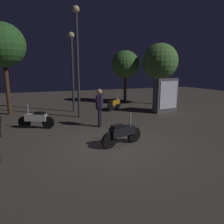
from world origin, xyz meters
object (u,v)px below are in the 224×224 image
at_px(streetlamp_near, 72,62).
at_px(streetlamp_far, 77,50).
at_px(kiosk_billboard, 166,95).
at_px(motorcycle_orange_parked_left, 114,103).
at_px(motorcycle_white_parked_right, 36,119).
at_px(motorcycle_black_foreground, 122,133).
at_px(person_bystander_far, 100,104).

distance_m(streetlamp_near, streetlamp_far, 1.76).
bearing_deg(streetlamp_near, streetlamp_far, -90.58).
bearing_deg(streetlamp_near, kiosk_billboard, -22.30).
relative_size(motorcycle_orange_parked_left, motorcycle_white_parked_right, 0.87).
xyz_separation_m(motorcycle_white_parked_right, streetlamp_near, (2.31, 3.21, 2.63)).
bearing_deg(motorcycle_black_foreground, motorcycle_orange_parked_left, 56.47).
bearing_deg(streetlamp_near, person_bystander_far, -83.54).
relative_size(motorcycle_orange_parked_left, streetlamp_near, 0.28).
bearing_deg(motorcycle_black_foreground, streetlamp_far, 81.30).
xyz_separation_m(motorcycle_black_foreground, motorcycle_white_parked_right, (-2.76, 3.33, 0.00)).
xyz_separation_m(motorcycle_black_foreground, motorcycle_orange_parked_left, (2.18, 6.23, 0.00)).
relative_size(person_bystander_far, streetlamp_far, 0.30).
bearing_deg(motorcycle_white_parked_right, streetlamp_far, -121.55).
bearing_deg(motorcycle_orange_parked_left, motorcycle_black_foreground, -148.91).
xyz_separation_m(motorcycle_orange_parked_left, motorcycle_white_parked_right, (-4.95, -2.90, 0.00)).
xyz_separation_m(streetlamp_far, kiosk_billboard, (5.33, -0.51, -2.56)).
bearing_deg(streetlamp_far, streetlamp_near, 89.42).
bearing_deg(person_bystander_far, motorcycle_orange_parked_left, -85.66).
distance_m(streetlamp_near, kiosk_billboard, 6.09).
relative_size(motorcycle_black_foreground, kiosk_billboard, 0.78).
distance_m(motorcycle_orange_parked_left, streetlamp_near, 3.73).
height_order(person_bystander_far, kiosk_billboard, kiosk_billboard).
bearing_deg(motorcycle_white_parked_right, person_bystander_far, -170.80).
height_order(streetlamp_far, kiosk_billboard, streetlamp_far).
height_order(motorcycle_black_foreground, motorcycle_orange_parked_left, same).
bearing_deg(kiosk_billboard, streetlamp_far, -12.99).
xyz_separation_m(streetlamp_near, streetlamp_far, (-0.02, -1.67, 0.55)).
distance_m(person_bystander_far, kiosk_billboard, 5.18).
bearing_deg(person_bystander_far, streetlamp_far, -43.33).
bearing_deg(motorcycle_white_parked_right, kiosk_billboard, -147.65).
bearing_deg(motorcycle_white_parked_right, streetlamp_near, -101.09).
xyz_separation_m(motorcycle_orange_parked_left, streetlamp_far, (-2.65, -1.36, 3.18)).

